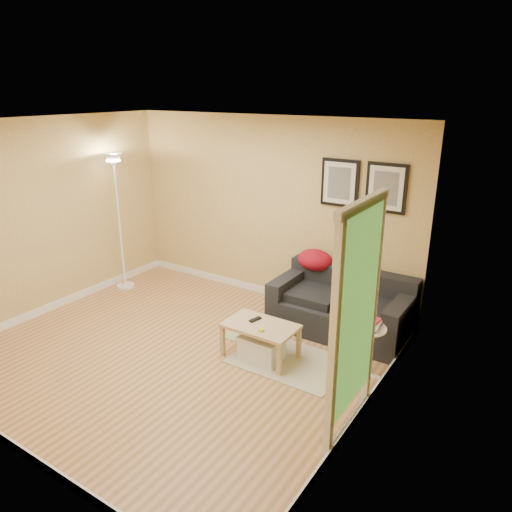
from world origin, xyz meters
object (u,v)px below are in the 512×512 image
coffee_table (260,341)px  floor_lamp (120,226)px  side_table (367,351)px  book_stack (370,324)px  sofa (341,304)px  storage_bin (262,348)px

coffee_table → floor_lamp: floor_lamp is taller
side_table → book_stack: bearing=47.0°
sofa → floor_lamp: 3.47m
storage_bin → book_stack: bearing=18.1°
storage_bin → sofa: bearing=67.9°
coffee_table → book_stack: bearing=15.4°
sofa → storage_bin: sofa is taller
sofa → book_stack: sofa is taller
sofa → floor_lamp: (-3.38, -0.50, 0.60)m
coffee_table → storage_bin: size_ratio=1.73×
storage_bin → floor_lamp: size_ratio=0.23×
storage_bin → book_stack: size_ratio=1.85×
sofa → coffee_table: bearing=-115.1°
sofa → coffee_table: sofa is taller
coffee_table → floor_lamp: 3.03m
sofa → floor_lamp: bearing=-171.6°
storage_bin → book_stack: (1.11, 0.36, 0.47)m
coffee_table → storage_bin: 0.09m
coffee_table → floor_lamp: bearing=168.7°
sofa → book_stack: 1.03m
side_table → book_stack: (0.01, 0.01, 0.33)m
book_stack → coffee_table: bearing=-163.4°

